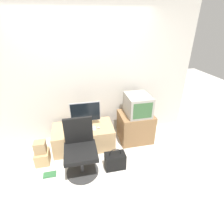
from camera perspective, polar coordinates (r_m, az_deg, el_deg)
ground_plane at (r=3.04m, az=-4.67°, el=-20.76°), size 12.00×12.00×0.00m
wall_back at (r=3.47m, az=-8.80°, el=11.27°), size 4.40×0.05×2.60m
desk at (r=3.55m, az=-9.23°, el=-7.97°), size 1.16×0.63×0.44m
side_stand at (r=3.68m, az=7.59°, el=-4.75°), size 0.66×0.57×0.60m
main_monitor at (r=3.36m, az=-8.64°, el=-0.54°), size 0.57×0.18×0.49m
keyboard at (r=3.35m, az=-7.98°, el=-5.48°), size 0.31×0.13×0.01m
mouse at (r=3.34m, az=-4.44°, el=-5.16°), size 0.06×0.04×0.04m
crt_tv at (r=3.45m, az=8.42°, el=2.33°), size 0.45×0.54×0.40m
office_chair at (r=2.92m, az=-10.24°, el=-12.38°), size 0.53×0.53×0.93m
cardboard_box_lower at (r=3.43m, az=-21.74°, el=-13.53°), size 0.24×0.27×0.24m
cardboard_box_upper at (r=3.29m, az=-22.43°, el=-10.58°), size 0.19×0.17×0.21m
handbag at (r=3.09m, az=1.01°, el=-15.62°), size 0.35×0.20×0.41m
book at (r=3.23m, az=-19.67°, el=-18.69°), size 0.21×0.12×0.02m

